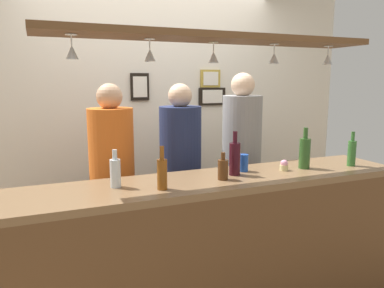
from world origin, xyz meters
The scene contains 22 objects.
back_wall centered at (0.00, 1.10, 1.30)m, with size 4.40×0.06×2.60m, color silver.
bar_counter centered at (0.00, -0.51, 0.69)m, with size 2.70×0.55×1.02m.
overhead_glass_rack centered at (0.00, -0.30, 1.93)m, with size 2.20×0.36×0.04m, color brown.
hanging_wineglass_far_left centered at (-0.88, -0.33, 1.81)m, with size 0.07×0.07×0.13m.
hanging_wineglass_left centered at (-0.43, -0.27, 1.81)m, with size 0.07×0.07×0.13m.
hanging_wineglass_center_left centered at (0.01, -0.24, 1.81)m, with size 0.07×0.07×0.13m.
hanging_wineglass_center centered at (0.45, -0.29, 1.81)m, with size 0.07×0.07×0.13m.
hanging_wineglass_center_right centered at (0.90, -0.31, 1.81)m, with size 0.07×0.07×0.13m.
person_left_orange_shirt centered at (-0.58, 0.30, 0.99)m, with size 0.34×0.34×1.64m.
person_middle_navy_shirt centered at (-0.02, 0.30, 0.98)m, with size 0.34×0.34×1.64m.
person_right_grey_shirt centered at (0.55, 0.30, 1.04)m, with size 0.34×0.34×1.72m.
bottle_wine_dark_red centered at (0.14, -0.32, 1.14)m, with size 0.08×0.08×0.30m.
bottle_soda_clear centered at (-0.67, -0.30, 1.12)m, with size 0.06×0.06×0.23m.
bottle_champagne_green centered at (0.70, -0.34, 1.14)m, with size 0.08×0.08×0.30m.
bottle_beer_brown_stubby centered at (0.01, -0.40, 1.09)m, with size 0.07×0.07×0.18m.
bottle_beer_amber_tall centered at (-0.42, -0.46, 1.12)m, with size 0.06×0.06×0.26m.
bottle_beer_green_import centered at (1.08, -0.42, 1.13)m, with size 0.06×0.06×0.26m.
drink_can centered at (0.25, -0.25, 1.09)m, with size 0.07×0.07×0.12m, color #1E4CB2.
cupcake centered at (0.53, -0.34, 1.06)m, with size 0.06×0.06×0.08m.
picture_frame_crest centered at (-0.15, 1.06, 1.60)m, with size 0.18×0.02×0.26m.
picture_frame_upper_small centered at (0.60, 1.06, 1.68)m, with size 0.22×0.02×0.18m.
picture_frame_lower_pair centered at (0.63, 1.06, 1.49)m, with size 0.30×0.02×0.18m.
Camera 1 is at (-1.08, -2.49, 1.66)m, focal length 34.93 mm.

